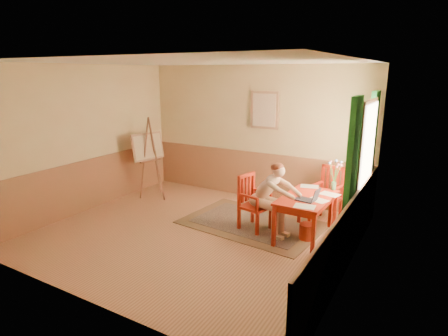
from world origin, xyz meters
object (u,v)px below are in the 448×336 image
Objects in this scene: chair_back at (328,194)px; easel at (149,150)px; table at (307,202)px; laptop at (309,198)px; figure at (269,195)px; chair_left at (253,202)px.

chair_back is 3.81m from easel.
laptop reaches higher than table.
table is 0.70× the size of easel.
chair_left is at bearing 170.02° from figure.
figure is at bearing -9.98° from chair_left.
figure is at bearing 175.09° from laptop.
laptop is 0.22× the size of easel.
laptop is (0.68, -0.06, 0.07)m from figure.
easel reaches higher than laptop.
figure reaches higher than laptop.
laptop is at bearing -9.59° from easel.
chair_back reaches higher than table.
easel reaches higher than chair_back.
table is 3.16× the size of laptop.
table is 1.21× the size of chair_back.
easel is (-3.06, 0.57, 0.34)m from figure.
chair_left is 0.39m from figure.
figure is 3.24× the size of laptop.
chair_left is 1.05m from laptop.
chair_back is 1.29m from figure.
table is 1.26× the size of chair_left.
laptop is (1.00, -0.12, 0.28)m from chair_left.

